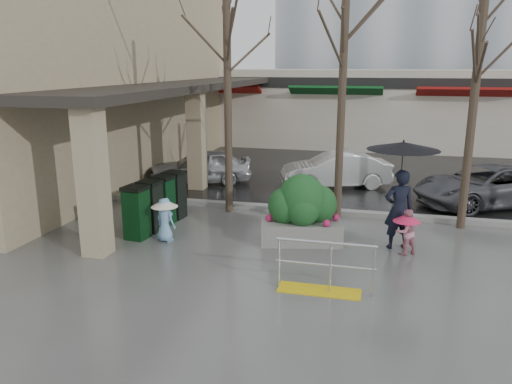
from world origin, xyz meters
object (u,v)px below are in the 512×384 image
at_px(planter, 302,210).
at_px(car_a, 201,166).
at_px(car_b, 336,170).
at_px(woman, 401,181).
at_px(child_pink, 406,228).
at_px(tree_mideast, 480,39).
at_px(tree_midwest, 345,26).
at_px(tree_west, 227,34).
at_px(child_blue, 165,215).
at_px(handrail, 323,273).
at_px(news_boxes, 157,203).
at_px(car_c, 487,186).

xyz_separation_m(planter, car_a, (-4.61, 5.37, -0.19)).
distance_m(planter, car_b, 5.97).
height_order(woman, child_pink, woman).
distance_m(tree_mideast, car_b, 6.81).
bearing_deg(tree_midwest, child_pink, -53.01).
distance_m(tree_west, child_blue, 5.33).
relative_size(woman, child_pink, 2.43).
xyz_separation_m(handrail, news_boxes, (-4.77, 2.85, 0.30)).
xyz_separation_m(handrail, car_a, (-5.45, 8.04, 0.25)).
height_order(handrail, child_pink, child_pink).
xyz_separation_m(tree_mideast, car_a, (-8.59, 3.24, -4.23)).
distance_m(car_a, car_c, 9.67).
relative_size(tree_mideast, child_blue, 5.86).
bearing_deg(car_b, child_blue, -47.69).
bearing_deg(tree_west, news_boxes, -125.90).
bearing_deg(child_pink, handrail, 23.18).
bearing_deg(tree_west, car_c, 18.54).
bearing_deg(tree_mideast, child_blue, -158.22).
xyz_separation_m(handrail, planter, (-0.84, 2.67, 0.44)).
xyz_separation_m(child_blue, car_a, (-1.34, 6.14, -0.04)).
distance_m(woman, news_boxes, 6.28).
bearing_deg(car_b, handrail, -16.14).
relative_size(planter, car_a, 0.57).
relative_size(tree_west, car_c, 1.50).
distance_m(planter, news_boxes, 3.94).
bearing_deg(woman, child_pink, 97.03).
xyz_separation_m(woman, car_b, (-2.01, 5.82, -1.00)).
xyz_separation_m(tree_west, car_c, (7.55, 2.53, -4.45)).
bearing_deg(tree_mideast, news_boxes, -166.14).
relative_size(car_b, car_c, 0.84).
bearing_deg(car_c, handrail, -57.51).
height_order(child_blue, car_b, car_b).
relative_size(tree_west, car_b, 1.78).
bearing_deg(tree_midwest, car_b, 96.21).
distance_m(tree_mideast, child_blue, 8.87).
xyz_separation_m(tree_midwest, child_pink, (1.77, -2.35, -4.62)).
bearing_deg(car_b, planter, -22.46).
relative_size(tree_mideast, car_a, 1.76).
xyz_separation_m(woman, child_pink, (0.18, -0.36, -1.01)).
relative_size(tree_west, tree_midwest, 0.97).
xyz_separation_m(tree_west, news_boxes, (-1.41, -1.95, -4.41)).
height_order(child_blue, news_boxes, news_boxes).
xyz_separation_m(handrail, tree_mideast, (3.14, 4.80, 4.48)).
xyz_separation_m(tree_midwest, child_blue, (-3.95, -2.90, -4.56)).
xyz_separation_m(planter, car_b, (0.26, 5.96, -0.19)).
xyz_separation_m(tree_midwest, planter, (-0.68, -2.13, -4.42)).
relative_size(tree_midwest, child_blue, 6.31).
height_order(handrail, news_boxes, news_boxes).
bearing_deg(car_c, car_a, -121.97).
bearing_deg(tree_midwest, tree_west, -180.00).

